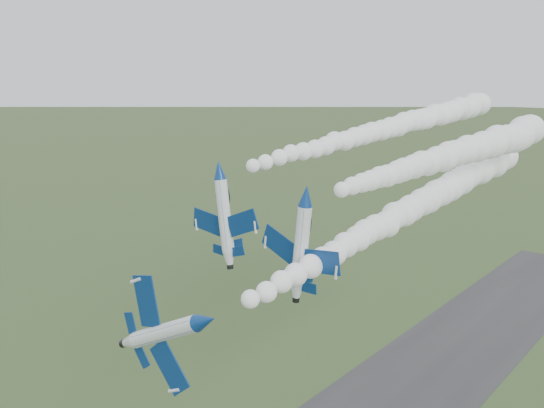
% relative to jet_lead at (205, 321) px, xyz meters
% --- Properties ---
extents(jet_lead, '(5.08, 13.79, 10.35)m').
position_rel_jet_lead_xyz_m(jet_lead, '(0.00, 0.00, 0.00)').
color(jet_lead, white).
extents(smoke_trail_jet_lead, '(7.78, 75.61, 5.01)m').
position_rel_jet_lead_xyz_m(smoke_trail_jet_lead, '(-0.67, 41.36, 2.94)').
color(smoke_trail_jet_lead, white).
extents(jet_pair_left, '(11.05, 13.37, 3.46)m').
position_rel_jet_lead_xyz_m(jet_pair_left, '(-15.29, 17.75, 9.35)').
color(jet_pair_left, white).
extents(smoke_trail_jet_pair_left, '(8.11, 73.35, 4.63)m').
position_rel_jet_lead_xyz_m(smoke_trail_jet_pair_left, '(-13.38, 57.94, 11.90)').
color(smoke_trail_jet_pair_left, white).
extents(jet_pair_right, '(11.28, 13.50, 3.38)m').
position_rel_jet_lead_xyz_m(jet_pair_right, '(-1.67, 16.73, 8.10)').
color(jet_pair_right, white).
extents(smoke_trail_jet_pair_right, '(10.62, 53.13, 4.96)m').
position_rel_jet_lead_xyz_m(smoke_trail_jet_pair_right, '(1.95, 46.47, 9.65)').
color(smoke_trail_jet_pair_right, white).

